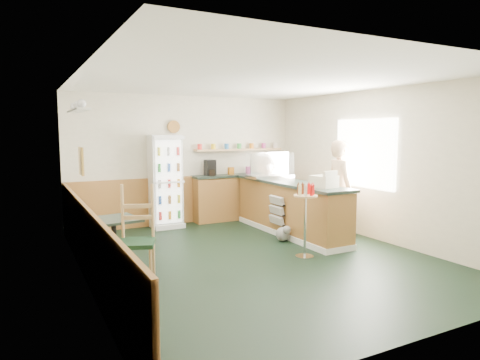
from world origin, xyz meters
TOP-DOWN VIEW (x-y plane):
  - ground at (0.00, 0.00)m, footprint 6.00×6.00m
  - room_envelope at (-0.23, 0.73)m, footprint 5.04×6.02m
  - service_counter at (1.35, 1.07)m, footprint 0.68×3.01m
  - back_counter at (1.19, 2.80)m, footprint 2.24×0.42m
  - drinks_fridge at (-0.56, 2.74)m, footprint 0.62×0.53m
  - display_case at (1.35, 1.81)m, footprint 0.90×0.47m
  - cash_register at (1.35, 0.08)m, footprint 0.41×0.43m
  - shopkeeper at (2.05, 0.48)m, footprint 0.54×0.67m
  - condiment_stand at (0.69, -0.31)m, footprint 0.37×0.37m
  - newspaper_rack at (0.99, 0.98)m, footprint 0.09×0.45m
  - cafe_table at (-2.05, 0.50)m, footprint 0.76×0.76m
  - cafe_chair at (-1.89, -0.04)m, footprint 0.60×0.61m
  - dog_doorstop at (0.93, 0.65)m, footprint 0.25×0.32m

SIDE VIEW (x-z plane):
  - ground at x=0.00m, z-range 0.00..0.00m
  - dog_doorstop at x=0.93m, z-range -0.01..0.29m
  - service_counter at x=1.35m, z-range -0.04..0.97m
  - newspaper_rack at x=0.99m, z-range 0.23..0.76m
  - cafe_table at x=-2.05m, z-range 0.15..0.87m
  - back_counter at x=1.19m, z-range -0.30..1.39m
  - cafe_chair at x=-1.89m, z-range 0.03..1.28m
  - condiment_stand at x=0.69m, z-range 0.18..1.32m
  - shopkeeper at x=2.05m, z-range 0.00..1.80m
  - drinks_fridge at x=-0.56m, z-range 0.00..1.88m
  - cash_register at x=1.35m, z-range 1.01..1.21m
  - display_case at x=1.35m, z-range 1.01..1.52m
  - room_envelope at x=-0.23m, z-range 0.16..2.88m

